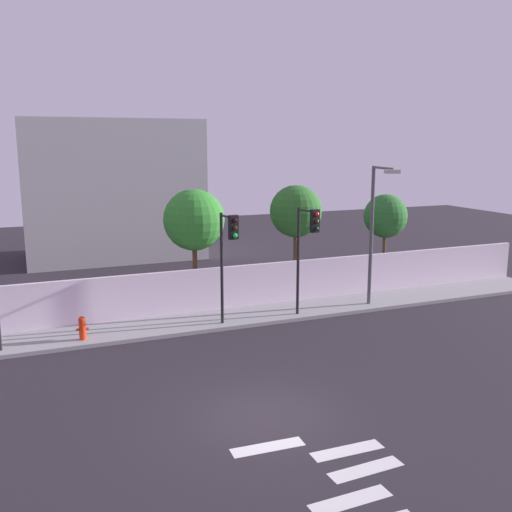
{
  "coord_description": "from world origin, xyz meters",
  "views": [
    {
      "loc": [
        -5.56,
        -13.12,
        7.15
      ],
      "look_at": [
        2.47,
        6.5,
        2.95
      ],
      "focal_mm": 40.54,
      "sensor_mm": 36.0,
      "label": 1
    }
  ],
  "objects_px": {
    "roadside_tree_leftmost": "(194,220)",
    "roadside_tree_midleft": "(296,212)",
    "traffic_light_left": "(307,238)",
    "traffic_light_center": "(228,245)",
    "fire_hydrant": "(82,327)",
    "roadside_tree_midright": "(385,216)",
    "street_lamp_curbside": "(375,223)"
  },
  "relations": [
    {
      "from": "roadside_tree_leftmost",
      "to": "roadside_tree_midleft",
      "type": "height_order",
      "value": "roadside_tree_midleft"
    },
    {
      "from": "street_lamp_curbside",
      "to": "roadside_tree_leftmost",
      "type": "distance_m",
      "value": 7.68
    },
    {
      "from": "traffic_light_left",
      "to": "traffic_light_center",
      "type": "distance_m",
      "value": 3.3
    },
    {
      "from": "fire_hydrant",
      "to": "traffic_light_center",
      "type": "bearing_deg",
      "value": -6.05
    },
    {
      "from": "fire_hydrant",
      "to": "street_lamp_curbside",
      "type": "bearing_deg",
      "value": -0.75
    },
    {
      "from": "traffic_light_center",
      "to": "roadside_tree_leftmost",
      "type": "bearing_deg",
      "value": 95.75
    },
    {
      "from": "roadside_tree_midleft",
      "to": "fire_hydrant",
      "type": "bearing_deg",
      "value": -164.12
    },
    {
      "from": "fire_hydrant",
      "to": "roadside_tree_midright",
      "type": "relative_size",
      "value": 0.19
    },
    {
      "from": "roadside_tree_leftmost",
      "to": "roadside_tree_midleft",
      "type": "relative_size",
      "value": 0.99
    },
    {
      "from": "traffic_light_left",
      "to": "roadside_tree_leftmost",
      "type": "height_order",
      "value": "roadside_tree_leftmost"
    },
    {
      "from": "street_lamp_curbside",
      "to": "fire_hydrant",
      "type": "xyz_separation_m",
      "value": [
        -12.13,
        0.16,
        -3.15
      ]
    },
    {
      "from": "roadside_tree_leftmost",
      "to": "traffic_light_center",
      "type": "bearing_deg",
      "value": -84.25
    },
    {
      "from": "fire_hydrant",
      "to": "roadside_tree_midleft",
      "type": "height_order",
      "value": "roadside_tree_midleft"
    },
    {
      "from": "traffic_light_center",
      "to": "street_lamp_curbside",
      "type": "distance_m",
      "value": 6.76
    },
    {
      "from": "street_lamp_curbside",
      "to": "roadside_tree_leftmost",
      "type": "relative_size",
      "value": 1.15
    },
    {
      "from": "traffic_light_center",
      "to": "roadside_tree_midleft",
      "type": "relative_size",
      "value": 0.83
    },
    {
      "from": "traffic_light_left",
      "to": "traffic_light_center",
      "type": "relative_size",
      "value": 1.02
    },
    {
      "from": "traffic_light_left",
      "to": "roadside_tree_midright",
      "type": "xyz_separation_m",
      "value": [
        6.05,
        3.44,
        0.18
      ]
    },
    {
      "from": "traffic_light_left",
      "to": "traffic_light_center",
      "type": "xyz_separation_m",
      "value": [
        -3.3,
        0.06,
        -0.06
      ]
    },
    {
      "from": "roadside_tree_midright",
      "to": "roadside_tree_leftmost",
      "type": "bearing_deg",
      "value": 180.0
    },
    {
      "from": "street_lamp_curbside",
      "to": "fire_hydrant",
      "type": "height_order",
      "value": "street_lamp_curbside"
    },
    {
      "from": "roadside_tree_leftmost",
      "to": "roadside_tree_midright",
      "type": "distance_m",
      "value": 9.7
    },
    {
      "from": "traffic_light_left",
      "to": "traffic_light_center",
      "type": "bearing_deg",
      "value": 178.94
    },
    {
      "from": "roadside_tree_midleft",
      "to": "traffic_light_left",
      "type": "bearing_deg",
      "value": -108.74
    },
    {
      "from": "traffic_light_left",
      "to": "street_lamp_curbside",
      "type": "xyz_separation_m",
      "value": [
        3.44,
        0.47,
        0.36
      ]
    },
    {
      "from": "roadside_tree_leftmost",
      "to": "roadside_tree_midleft",
      "type": "distance_m",
      "value": 4.81
    },
    {
      "from": "fire_hydrant",
      "to": "roadside_tree_leftmost",
      "type": "bearing_deg",
      "value": 29.03
    },
    {
      "from": "street_lamp_curbside",
      "to": "fire_hydrant",
      "type": "bearing_deg",
      "value": 179.25
    },
    {
      "from": "fire_hydrant",
      "to": "roadside_tree_midleft",
      "type": "bearing_deg",
      "value": 15.88
    },
    {
      "from": "roadside_tree_leftmost",
      "to": "roadside_tree_midright",
      "type": "height_order",
      "value": "roadside_tree_leftmost"
    },
    {
      "from": "roadside_tree_leftmost",
      "to": "traffic_light_left",
      "type": "bearing_deg",
      "value": -43.37
    },
    {
      "from": "traffic_light_center",
      "to": "roadside_tree_leftmost",
      "type": "xyz_separation_m",
      "value": [
        -0.34,
        3.38,
        0.54
      ]
    }
  ]
}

